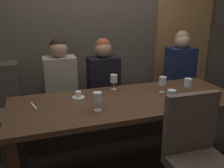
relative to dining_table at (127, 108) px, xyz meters
name	(u,v)px	position (x,y,z in m)	size (l,w,h in m)	color
ground	(126,165)	(0.00, 0.00, -0.65)	(9.00, 9.00, 0.00)	black
back_wall_tiled	(94,13)	(0.00, 1.22, 0.85)	(6.00, 0.12, 3.00)	brown
arched_door	(185,22)	(1.35, 1.15, 0.71)	(0.90, 0.05, 2.55)	olive
dining_table	(127,108)	(0.00, 0.00, 0.00)	(2.20, 0.84, 0.74)	#412B1C
banquette_bench	(106,118)	(0.00, 0.70, -0.42)	(2.50, 0.44, 0.45)	#40352A
chair_near_side	(197,151)	(0.28, -0.72, -0.09)	(0.45, 0.45, 0.98)	#4C3321
diner_redhead	(60,75)	(-0.54, 0.72, 0.18)	(0.36, 0.24, 0.82)	#9E9384
diner_bearded	(103,73)	(-0.04, 0.68, 0.17)	(0.36, 0.24, 0.79)	black
diner_far_end	(180,64)	(1.05, 0.72, 0.19)	(0.36, 0.24, 0.84)	#192342
wine_glass_center_back	(188,83)	(0.63, -0.05, 0.20)	(0.08, 0.08, 0.16)	silver
wine_glass_far_right	(114,79)	(-0.03, 0.32, 0.20)	(0.08, 0.08, 0.16)	silver
wine_glass_end_left	(163,81)	(0.42, 0.08, 0.20)	(0.08, 0.08, 0.16)	silver
wine_glass_far_left	(171,95)	(0.29, -0.31, 0.20)	(0.08, 0.08, 0.16)	silver
wine_glass_near_left	(98,98)	(-0.34, -0.16, 0.20)	(0.08, 0.08, 0.16)	silver
espresso_cup	(78,95)	(-0.44, 0.19, 0.11)	(0.12, 0.12, 0.06)	white
fork_on_table	(34,106)	(-0.86, 0.11, 0.09)	(0.02, 0.17, 0.01)	silver
folded_napkin	(210,100)	(0.73, -0.27, 0.09)	(0.11, 0.10, 0.01)	silver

